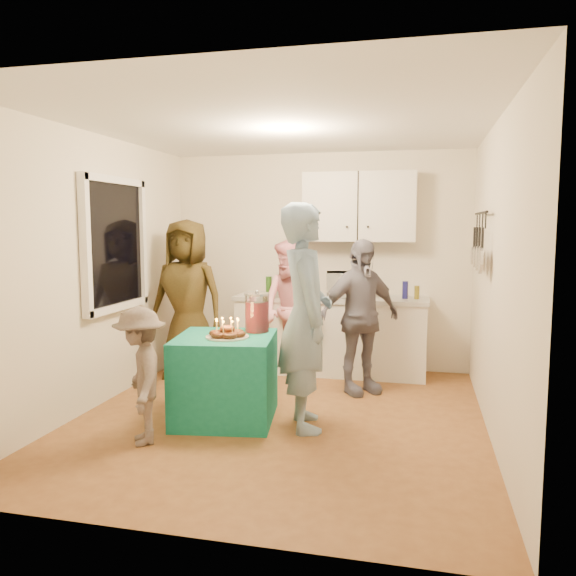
% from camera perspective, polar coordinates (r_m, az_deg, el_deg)
% --- Properties ---
extents(floor, '(4.00, 4.00, 0.00)m').
position_cam_1_polar(floor, '(5.21, -0.91, -13.11)').
color(floor, brown).
rests_on(floor, ground).
extents(ceiling, '(4.00, 4.00, 0.00)m').
position_cam_1_polar(ceiling, '(4.98, -0.96, 16.36)').
color(ceiling, white).
rests_on(ceiling, floor).
extents(back_wall, '(3.60, 3.60, 0.00)m').
position_cam_1_polar(back_wall, '(6.88, 3.15, 2.73)').
color(back_wall, silver).
rests_on(back_wall, floor).
extents(left_wall, '(4.00, 4.00, 0.00)m').
position_cam_1_polar(left_wall, '(5.64, -18.96, 1.59)').
color(left_wall, silver).
rests_on(left_wall, floor).
extents(right_wall, '(4.00, 4.00, 0.00)m').
position_cam_1_polar(right_wall, '(4.81, 20.32, 0.78)').
color(right_wall, silver).
rests_on(right_wall, floor).
extents(window_night, '(0.04, 1.00, 1.20)m').
position_cam_1_polar(window_night, '(5.87, -17.24, 4.27)').
color(window_night, black).
rests_on(window_night, left_wall).
extents(counter, '(2.20, 0.58, 0.86)m').
position_cam_1_polar(counter, '(6.66, 4.35, -4.95)').
color(counter, white).
rests_on(counter, floor).
extents(countertop, '(2.24, 0.62, 0.05)m').
position_cam_1_polar(countertop, '(6.59, 4.39, -1.06)').
color(countertop, beige).
rests_on(countertop, counter).
extents(upper_cabinet, '(1.30, 0.30, 0.80)m').
position_cam_1_polar(upper_cabinet, '(6.65, 7.25, 8.17)').
color(upper_cabinet, white).
rests_on(upper_cabinet, back_wall).
extents(pot_rack, '(0.12, 1.00, 0.60)m').
position_cam_1_polar(pot_rack, '(5.48, 18.72, 4.62)').
color(pot_rack, black).
rests_on(pot_rack, right_wall).
extents(microwave, '(0.58, 0.44, 0.29)m').
position_cam_1_polar(microwave, '(6.54, 6.24, 0.36)').
color(microwave, white).
rests_on(microwave, countertop).
extents(party_table, '(0.96, 0.96, 0.76)m').
position_cam_1_polar(party_table, '(5.11, -6.38, -9.05)').
color(party_table, '#127B64').
rests_on(party_table, floor).
extents(donut_cake, '(0.38, 0.38, 0.18)m').
position_cam_1_polar(donut_cake, '(4.93, -6.19, -4.02)').
color(donut_cake, '#381C0C').
rests_on(donut_cake, party_table).
extents(punch_jar, '(0.22, 0.22, 0.34)m').
position_cam_1_polar(punch_jar, '(5.17, -3.16, -2.61)').
color(punch_jar, '#B10E21').
rests_on(punch_jar, party_table).
extents(man_birthday, '(0.67, 0.82, 1.93)m').
position_cam_1_polar(man_birthday, '(4.78, 1.78, -2.94)').
color(man_birthday, '#809EBB').
rests_on(man_birthday, floor).
extents(woman_back_left, '(0.91, 0.62, 1.80)m').
position_cam_1_polar(woman_back_left, '(6.49, -10.19, -1.10)').
color(woman_back_left, brown).
rests_on(woman_back_left, floor).
extents(woman_back_center, '(0.95, 0.86, 1.58)m').
position_cam_1_polar(woman_back_center, '(6.32, 0.37, -2.25)').
color(woman_back_center, pink).
rests_on(woman_back_center, floor).
extents(woman_back_right, '(0.97, 0.90, 1.60)m').
position_cam_1_polar(woman_back_right, '(5.83, 7.28, -2.91)').
color(woman_back_right, black).
rests_on(woman_back_right, floor).
extents(child_near_left, '(0.72, 0.82, 1.10)m').
position_cam_1_polar(child_near_left, '(4.65, -14.77, -8.60)').
color(child_near_left, '#594C47').
rests_on(child_near_left, floor).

